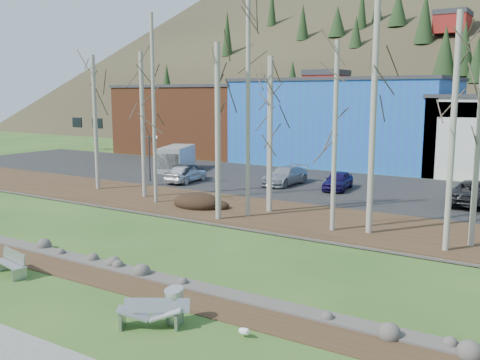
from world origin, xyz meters
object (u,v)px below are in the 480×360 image
Objects in this scene: car_3 at (338,181)px; car_4 at (475,192)px; bench_intact at (11,263)px; seagull at (244,331)px; bench_damaged at (152,313)px; car_0 at (186,173)px; street_lamp at (149,145)px; car_1 at (187,173)px; car_2 at (285,176)px; van_grey at (176,159)px; litter_bin at (174,307)px.

car_4 is (8.98, -0.32, 0.10)m from car_3.
bench_intact is 23.49m from car_3.
bench_damaged is at bearing -136.63° from seagull.
seagull is at bearing 126.66° from car_0.
street_lamp is at bearing 162.08° from seagull.
car_2 is (7.20, 2.60, 0.02)m from car_1.
bench_damaged is 0.52× the size of car_3.
car_1 reaches higher than bench_intact.
seagull is at bearing -69.07° from van_grey.
car_2 is at bearing -28.24° from van_grey.
litter_bin is at bearing -72.53° from van_grey.
car_3 is (4.13, 0.11, -0.02)m from car_2.
car_3 is at bearing 6.76° from street_lamp.
litter_bin is 0.18× the size of car_4.
street_lamp is 0.91× the size of car_1.
car_3 is (-6.46, 22.93, 0.61)m from seagull.
bench_damaged is 31.72m from van_grey.
litter_bin is at bearing -57.17° from street_lamp.
car_1 is at bearing -66.47° from car_0.
car_2 reaches higher than litter_bin.
bench_intact is at bearing 97.12° from car_1.
bench_damaged is 25.01m from car_2.
litter_bin is 0.21× the size of car_2.
car_0 is (-7.27, 20.03, 0.38)m from bench_intact.
car_4 reaches higher than seagull.
car_2 reaches higher than car_3.
van_grey reaches higher than car_1.
car_0 is 0.76× the size of car_4.
bench_damaged is 0.72m from litter_bin.
car_2 is (-0.30, 23.06, 0.35)m from bench_intact.
street_lamp is 10.67m from car_2.
car_4 is (5.18, 23.50, 0.46)m from bench_damaged.
bench_intact is 27.13m from van_grey.
car_3 is (3.83, 23.17, 0.33)m from bench_intact.
car_3 is at bearing 4.44° from car_2.
bench_intact is at bearing -106.84° from car_3.
street_lamp is at bearing 133.33° from litter_bin.
bench_intact is 26.20m from car_4.
car_4 is 24.64m from van_grey.
car_1 is at bearing 22.60° from street_lamp.
van_grey reaches higher than seagull.
bench_damaged is 0.43× the size of car_2.
bench_damaged is at bearing -117.72° from litter_bin.
bench_intact is 21.48m from street_lamp.
bench_intact is 1.93× the size of litter_bin.
car_1 is (2.38, 1.55, -2.18)m from street_lamp.
seagull is 26.47m from car_0.
car_0 reaches higher than car_3.
seagull is at bearing -53.27° from street_lamp.
van_grey is (-19.41, 25.08, 0.77)m from bench_damaged.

